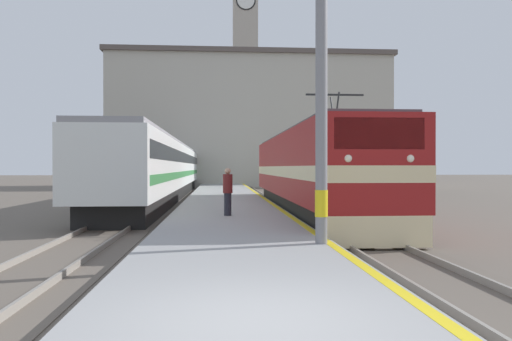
# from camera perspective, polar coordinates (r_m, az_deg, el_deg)

# --- Properties ---
(ground_plane) EXTENTS (200.00, 200.00, 0.00)m
(ground_plane) POSITION_cam_1_polar(r_m,az_deg,el_deg) (35.63, -3.58, -3.04)
(ground_plane) COLOR #60564C
(platform) EXTENTS (4.40, 140.00, 0.42)m
(platform) POSITION_cam_1_polar(r_m,az_deg,el_deg) (30.63, -3.46, -3.21)
(platform) COLOR #999999
(platform) RESTS_ON ground
(rail_track_near) EXTENTS (2.83, 140.00, 0.16)m
(rail_track_near) POSITION_cam_1_polar(r_m,az_deg,el_deg) (30.90, 3.22, -3.51)
(rail_track_near) COLOR #60564C
(rail_track_near) RESTS_ON ground
(rail_track_far) EXTENTS (2.84, 140.00, 0.16)m
(rail_track_far) POSITION_cam_1_polar(r_m,az_deg,el_deg) (30.86, -11.15, -3.52)
(rail_track_far) COLOR #60564C
(rail_track_far) RESTS_ON ground
(locomotive_train) EXTENTS (2.92, 19.52, 4.67)m
(locomotive_train) POSITION_cam_1_polar(r_m,az_deg,el_deg) (22.26, 6.13, -0.21)
(locomotive_train) COLOR black
(locomotive_train) RESTS_ON ground
(passenger_train) EXTENTS (2.92, 52.93, 3.73)m
(passenger_train) POSITION_cam_1_polar(r_m,az_deg,el_deg) (42.47, -9.26, 0.23)
(passenger_train) COLOR black
(passenger_train) RESTS_ON ground
(catenary_mast) EXTENTS (2.04, 0.29, 8.25)m
(catenary_mast) POSITION_cam_1_polar(r_m,az_deg,el_deg) (11.47, 7.75, 12.18)
(catenary_mast) COLOR gray
(catenary_mast) RESTS_ON platform
(person_on_platform) EXTENTS (0.34, 0.34, 1.68)m
(person_on_platform) POSITION_cam_1_polar(r_m,az_deg,el_deg) (17.59, -3.25, -2.31)
(person_on_platform) COLOR #23232D
(person_on_platform) RESTS_ON platform
(clock_tower) EXTENTS (3.79, 3.79, 27.51)m
(clock_tower) POSITION_cam_1_polar(r_m,az_deg,el_deg) (64.10, -1.25, 11.45)
(clock_tower) COLOR #ADA393
(clock_tower) RESTS_ON ground
(station_building) EXTENTS (30.43, 7.20, 14.38)m
(station_building) POSITION_cam_1_polar(r_m,az_deg,el_deg) (54.58, -0.71, 5.73)
(station_building) COLOR #B7B2A3
(station_building) RESTS_ON ground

